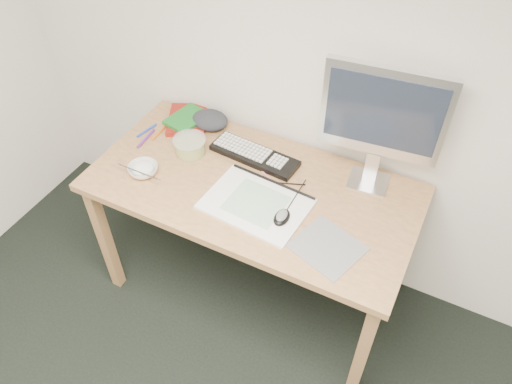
# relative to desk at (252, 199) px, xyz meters

# --- Properties ---
(desk) EXTENTS (1.40, 0.70, 0.75)m
(desk) POSITION_rel_desk_xyz_m (0.00, 0.00, 0.00)
(desk) COLOR tan
(desk) RESTS_ON ground
(mousepad) EXTENTS (0.30, 0.28, 0.00)m
(mousepad) POSITION_rel_desk_xyz_m (0.41, -0.17, 0.08)
(mousepad) COLOR gray
(mousepad) RESTS_ON desk
(sketchpad) EXTENTS (0.44, 0.33, 0.01)m
(sketchpad) POSITION_rel_desk_xyz_m (0.07, -0.09, 0.09)
(sketchpad) COLOR white
(sketchpad) RESTS_ON desk
(keyboard) EXTENTS (0.42, 0.17, 0.02)m
(keyboard) POSITION_rel_desk_xyz_m (-0.07, 0.17, 0.09)
(keyboard) COLOR black
(keyboard) RESTS_ON desk
(monitor) EXTENTS (0.48, 0.16, 0.56)m
(monitor) POSITION_rel_desk_xyz_m (0.43, 0.25, 0.43)
(monitor) COLOR silver
(monitor) RESTS_ON desk
(mouse) EXTENTS (0.06, 0.10, 0.03)m
(mouse) POSITION_rel_desk_xyz_m (0.19, -0.12, 0.11)
(mouse) COLOR black
(mouse) RESTS_ON sketchpad
(rice_bowl) EXTENTS (0.16, 0.16, 0.04)m
(rice_bowl) POSITION_rel_desk_xyz_m (-0.46, -0.14, 0.10)
(rice_bowl) COLOR white
(rice_bowl) RESTS_ON desk
(chopsticks) EXTENTS (0.22, 0.02, 0.02)m
(chopsticks) POSITION_rel_desk_xyz_m (-0.45, -0.18, 0.13)
(chopsticks) COLOR #A8A8AA
(chopsticks) RESTS_ON rice_bowl
(fruit_tub) EXTENTS (0.18, 0.18, 0.07)m
(fruit_tub) POSITION_rel_desk_xyz_m (-0.35, 0.07, 0.12)
(fruit_tub) COLOR gold
(fruit_tub) RESTS_ON desk
(book_red) EXTENTS (0.27, 0.30, 0.02)m
(book_red) POSITION_rel_desk_xyz_m (-0.48, 0.25, 0.09)
(book_red) COLOR maroon
(book_red) RESTS_ON desk
(book_green) EXTENTS (0.18, 0.22, 0.02)m
(book_green) POSITION_rel_desk_xyz_m (-0.47, 0.24, 0.12)
(book_green) COLOR #1B6D24
(book_green) RESTS_ON book_red
(cloth_lump) EXTENTS (0.18, 0.16, 0.06)m
(cloth_lump) POSITION_rel_desk_xyz_m (-0.37, 0.28, 0.11)
(cloth_lump) COLOR #282A30
(cloth_lump) RESTS_ON desk
(pencil_pink) EXTENTS (0.15, 0.09, 0.01)m
(pencil_pink) POSITION_rel_desk_xyz_m (0.03, 0.08, 0.09)
(pencil_pink) COLOR pink
(pencil_pink) RESTS_ON desk
(pencil_tan) EXTENTS (0.16, 0.05, 0.01)m
(pencil_tan) POSITION_rel_desk_xyz_m (0.07, 0.02, 0.09)
(pencil_tan) COLOR tan
(pencil_tan) RESTS_ON desk
(pencil_black) EXTENTS (0.15, 0.07, 0.01)m
(pencil_black) POSITION_rel_desk_xyz_m (0.13, 0.08, 0.09)
(pencil_black) COLOR black
(pencil_black) RESTS_ON desk
(marker_blue) EXTENTS (0.04, 0.12, 0.01)m
(marker_blue) POSITION_rel_desk_xyz_m (-0.62, 0.10, 0.09)
(marker_blue) COLOR #2144B7
(marker_blue) RESTS_ON desk
(marker_orange) EXTENTS (0.01, 0.12, 0.01)m
(marker_orange) POSITION_rel_desk_xyz_m (-0.56, 0.11, 0.09)
(marker_orange) COLOR orange
(marker_orange) RESTS_ON desk
(marker_purple) EXTENTS (0.02, 0.14, 0.01)m
(marker_purple) POSITION_rel_desk_xyz_m (-0.59, 0.05, 0.09)
(marker_purple) COLOR #5F2486
(marker_purple) RESTS_ON desk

